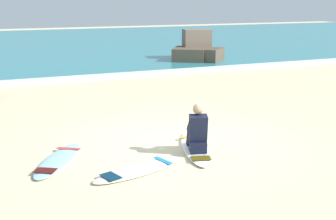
{
  "coord_description": "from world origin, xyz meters",
  "views": [
    {
      "loc": [
        -3.64,
        -8.04,
        2.94
      ],
      "look_at": [
        0.08,
        0.65,
        0.55
      ],
      "focal_mm": 46.97,
      "sensor_mm": 36.0,
      "label": 1
    }
  ],
  "objects_px": {
    "surfboard_spare_near": "(140,169)",
    "surfboard_spare_far": "(59,160)",
    "surfer_seated": "(197,132)",
    "surfboard_main": "(195,148)"
  },
  "relations": [
    {
      "from": "surfboard_spare_near",
      "to": "surfboard_spare_far",
      "type": "xyz_separation_m",
      "value": [
        -1.23,
        1.04,
        -0.0
      ]
    },
    {
      "from": "surfer_seated",
      "to": "surfboard_spare_far",
      "type": "height_order",
      "value": "surfer_seated"
    },
    {
      "from": "surfboard_main",
      "to": "surfboard_spare_far",
      "type": "relative_size",
      "value": 1.15
    },
    {
      "from": "surfer_seated",
      "to": "surfboard_spare_far",
      "type": "distance_m",
      "value": 2.68
    },
    {
      "from": "surfboard_spare_far",
      "to": "surfer_seated",
      "type": "bearing_deg",
      "value": -13.19
    },
    {
      "from": "surfboard_main",
      "to": "surfboard_spare_far",
      "type": "distance_m",
      "value": 2.68
    },
    {
      "from": "surfboard_spare_near",
      "to": "surfer_seated",
      "type": "bearing_deg",
      "value": 17.97
    },
    {
      "from": "surfboard_main",
      "to": "surfboard_spare_far",
      "type": "height_order",
      "value": "same"
    },
    {
      "from": "surfboard_spare_far",
      "to": "surfboard_spare_near",
      "type": "bearing_deg",
      "value": -40.26
    },
    {
      "from": "surfboard_main",
      "to": "surfboard_spare_near",
      "type": "distance_m",
      "value": 1.56
    }
  ]
}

